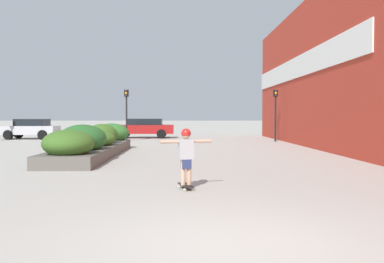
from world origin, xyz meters
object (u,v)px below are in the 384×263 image
(car_center_right, at_px, (144,128))
(traffic_light_right, at_px, (276,106))
(traffic_light_left, at_px, (126,106))
(skateboarder, at_px, (186,151))
(skateboard, at_px, (186,186))
(car_leftmost, at_px, (348,128))
(car_center_left, at_px, (31,128))

(car_center_right, bearing_deg, traffic_light_right, -118.42)
(car_center_right, height_order, traffic_light_left, traffic_light_left)
(skateboarder, bearing_deg, skateboard, 0.00)
(car_leftmost, height_order, car_center_left, car_center_left)
(car_center_right, bearing_deg, skateboarder, -172.33)
(car_leftmost, bearing_deg, car_center_right, 91.72)
(skateboard, relative_size, traffic_light_left, 0.19)
(skateboard, relative_size, car_center_right, 0.14)
(skateboarder, relative_size, car_center_right, 0.28)
(skateboard, relative_size, traffic_light_right, 0.20)
(car_center_left, xyz_separation_m, traffic_light_left, (7.22, -2.86, 1.53))
(skateboarder, bearing_deg, traffic_light_left, 84.94)
(traffic_light_left, distance_m, traffic_light_right, 9.63)
(car_leftmost, xyz_separation_m, traffic_light_left, (-16.35, -4.71, 1.54))
(car_center_right, bearing_deg, traffic_light_left, 170.38)
(traffic_light_right, bearing_deg, skateboarder, -108.24)
(car_center_left, xyz_separation_m, traffic_light_right, (16.83, -3.43, 1.52))
(car_leftmost, height_order, traffic_light_right, traffic_light_right)
(car_leftmost, distance_m, car_center_left, 23.63)
(car_center_right, relative_size, traffic_light_right, 1.36)
(skateboard, xyz_separation_m, car_center_right, (-3.04, 22.57, 0.71))
(skateboarder, xyz_separation_m, traffic_light_left, (-3.76, 18.33, 1.43))
(skateboard, distance_m, car_center_left, 23.88)
(skateboard, height_order, skateboarder, skateboarder)
(car_center_left, xyz_separation_m, car_center_right, (7.94, 1.38, 0.01))
(skateboarder, relative_size, car_center_left, 0.33)
(skateboarder, height_order, traffic_light_right, traffic_light_right)
(skateboarder, height_order, traffic_light_left, traffic_light_left)
(skateboard, bearing_deg, traffic_light_right, 55.12)
(car_leftmost, bearing_deg, skateboard, 151.35)
(skateboarder, bearing_deg, traffic_light_right, 55.12)
(car_leftmost, bearing_deg, car_center_left, 94.48)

